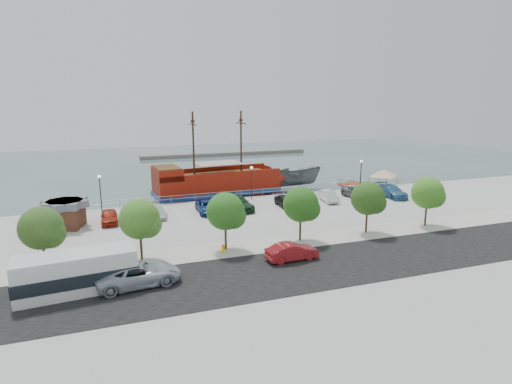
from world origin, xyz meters
name	(u,v)px	position (x,y,z in m)	size (l,w,h in m)	color
ground	(270,221)	(0.00, 0.00, -1.00)	(160.00, 160.00, 0.00)	#3E5250
land_slab	(382,297)	(0.00, -21.00, -0.60)	(100.00, 58.00, 1.20)	#A9A9A5
street	(344,263)	(0.00, -16.00, 0.01)	(100.00, 8.00, 0.04)	black
sidewalk	(310,239)	(0.00, -10.00, 0.01)	(100.00, 4.00, 0.05)	beige
seawall_railing	(248,193)	(0.00, 7.80, 0.53)	(50.00, 0.06, 1.00)	gray
far_shore	(225,154)	(10.00, 55.00, -0.60)	(40.00, 3.00, 0.80)	slate
pirate_ship	(227,183)	(-1.61, 12.51, 1.09)	(19.96, 7.13, 12.45)	maroon
patrol_boat	(296,179)	(9.96, 14.82, 0.52)	(2.95, 7.85, 3.04)	#555D62
speedboat	(352,186)	(17.01, 10.24, -0.23)	(5.30, 7.42, 1.54)	white
dock_west	(148,209)	(-12.73, 9.20, -0.80)	(7.16, 2.04, 0.41)	#695E57
dock_mid	(293,197)	(6.95, 9.20, -0.79)	(7.36, 2.10, 0.42)	slate
dock_east	(345,192)	(15.25, 9.20, -0.80)	(7.11, 2.03, 0.41)	gray
shed	(66,213)	(-21.32, 1.44, 1.48)	(4.19, 4.19, 2.79)	#542E1D
canopy_tent	(384,169)	(18.27, 4.47, 3.17)	(4.71, 4.71, 3.64)	slate
street_van	(138,274)	(-15.62, -14.79, 0.81)	(2.69, 5.84, 1.62)	#AAB4C0
street_sedan	(292,252)	(-3.64, -14.08, 0.71)	(1.50, 4.29, 1.41)	maroon
shuttle_bus	(77,273)	(-19.54, -14.50, 1.32)	(7.98, 3.48, 2.73)	silver
fire_hydrant	(223,249)	(-8.45, -10.80, 0.42)	(0.27, 0.27, 0.77)	#DDBD00
lamp_post_left	(100,187)	(-18.00, 6.50, 2.94)	(0.36, 0.36, 4.28)	black
lamp_post_mid	(252,177)	(0.00, 6.50, 2.94)	(0.36, 0.36, 4.28)	black
lamp_post_right	(361,170)	(16.00, 6.50, 2.94)	(0.36, 0.36, 4.28)	black
tree_a	(43,229)	(-21.85, -10.07, 3.30)	(3.30, 3.20, 5.00)	#473321
tree_b	(142,220)	(-14.85, -10.07, 3.30)	(3.30, 3.20, 5.00)	#473321
tree_c	(227,213)	(-7.85, -10.07, 3.30)	(3.30, 3.20, 5.00)	#473321
tree_d	(303,206)	(-0.85, -10.07, 3.30)	(3.30, 3.20, 5.00)	#473321
tree_e	(369,199)	(6.15, -10.07, 3.30)	(3.30, 3.20, 5.00)	#473321
tree_f	(429,194)	(13.15, -10.07, 3.30)	(3.30, 3.20, 5.00)	#473321
parked_car_a	(109,216)	(-17.25, 1.61, 0.71)	(1.67, 4.15, 1.41)	#A32912
parked_car_b	(155,212)	(-12.53, 2.13, 0.67)	(1.42, 4.07, 1.34)	silver
parked_car_c	(207,207)	(-6.73, 2.24, 0.66)	(2.19, 4.75, 1.32)	navy
parked_car_d	(238,203)	(-3.06, 2.31, 0.76)	(2.14, 5.27, 1.53)	#193C1E
parked_car_e	(285,201)	(2.60, 1.85, 0.68)	(1.61, 4.00, 1.36)	black
parked_car_f	(328,196)	(8.71, 2.40, 0.69)	(1.47, 4.20, 1.39)	silver
parked_car_g	(360,193)	(13.43, 2.54, 0.74)	(2.44, 5.29, 1.47)	slate
parked_car_h	(391,191)	(17.66, 1.79, 0.77)	(2.17, 5.34, 1.55)	teal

